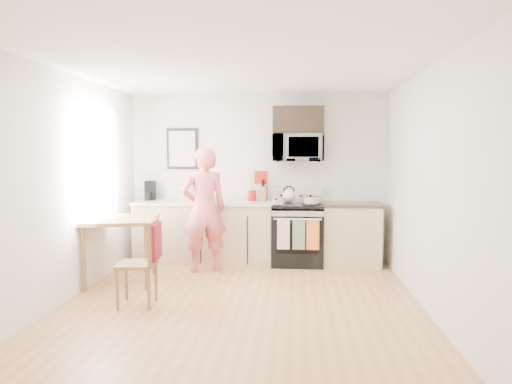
# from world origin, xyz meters

# --- Properties ---
(floor) EXTENTS (4.60, 4.60, 0.00)m
(floor) POSITION_xyz_m (0.00, 0.00, 0.00)
(floor) COLOR #9E743D
(floor) RESTS_ON ground
(back_wall) EXTENTS (4.00, 0.04, 2.60)m
(back_wall) POSITION_xyz_m (0.00, 2.30, 1.30)
(back_wall) COLOR silver
(back_wall) RESTS_ON floor
(front_wall) EXTENTS (4.00, 0.04, 2.60)m
(front_wall) POSITION_xyz_m (0.00, -2.30, 1.30)
(front_wall) COLOR silver
(front_wall) RESTS_ON floor
(left_wall) EXTENTS (0.04, 4.60, 2.60)m
(left_wall) POSITION_xyz_m (-2.00, 0.00, 1.30)
(left_wall) COLOR silver
(left_wall) RESTS_ON floor
(right_wall) EXTENTS (0.04, 4.60, 2.60)m
(right_wall) POSITION_xyz_m (2.00, 0.00, 1.30)
(right_wall) COLOR silver
(right_wall) RESTS_ON floor
(ceiling) EXTENTS (4.00, 4.60, 0.04)m
(ceiling) POSITION_xyz_m (0.00, 0.00, 2.60)
(ceiling) COLOR white
(ceiling) RESTS_ON back_wall
(window) EXTENTS (0.06, 1.40, 1.50)m
(window) POSITION_xyz_m (-1.96, 0.80, 1.55)
(window) COLOR silver
(window) RESTS_ON left_wall
(cabinet_left) EXTENTS (2.10, 0.60, 0.90)m
(cabinet_left) POSITION_xyz_m (-0.80, 2.00, 0.45)
(cabinet_left) COLOR tan
(cabinet_left) RESTS_ON floor
(countertop_left) EXTENTS (2.14, 0.64, 0.04)m
(countertop_left) POSITION_xyz_m (-0.80, 2.00, 0.92)
(countertop_left) COLOR beige
(countertop_left) RESTS_ON cabinet_left
(cabinet_right) EXTENTS (0.84, 0.60, 0.90)m
(cabinet_right) POSITION_xyz_m (1.43, 2.00, 0.45)
(cabinet_right) COLOR tan
(cabinet_right) RESTS_ON floor
(countertop_right) EXTENTS (0.88, 0.64, 0.04)m
(countertop_right) POSITION_xyz_m (1.43, 2.00, 0.92)
(countertop_right) COLOR black
(countertop_right) RESTS_ON cabinet_right
(range) EXTENTS (0.76, 0.70, 1.16)m
(range) POSITION_xyz_m (0.63, 1.98, 0.44)
(range) COLOR black
(range) RESTS_ON floor
(microwave) EXTENTS (0.76, 0.51, 0.42)m
(microwave) POSITION_xyz_m (0.63, 2.08, 1.76)
(microwave) COLOR silver
(microwave) RESTS_ON back_wall
(upper_cabinet) EXTENTS (0.76, 0.35, 0.40)m
(upper_cabinet) POSITION_xyz_m (0.63, 2.12, 2.18)
(upper_cabinet) COLOR black
(upper_cabinet) RESTS_ON back_wall
(wall_art) EXTENTS (0.50, 0.04, 0.65)m
(wall_art) POSITION_xyz_m (-1.20, 2.28, 1.75)
(wall_art) COLOR black
(wall_art) RESTS_ON back_wall
(wall_trivet) EXTENTS (0.20, 0.02, 0.20)m
(wall_trivet) POSITION_xyz_m (0.05, 2.28, 1.30)
(wall_trivet) COLOR red
(wall_trivet) RESTS_ON back_wall
(person) EXTENTS (0.76, 0.65, 1.77)m
(person) POSITION_xyz_m (-0.69, 1.45, 0.89)
(person) COLOR #DD3C41
(person) RESTS_ON floor
(dining_table) EXTENTS (0.92, 0.92, 0.84)m
(dining_table) POSITION_xyz_m (-1.65, 0.78, 0.75)
(dining_table) COLOR brown
(dining_table) RESTS_ON floor
(chair) EXTENTS (0.47, 0.43, 0.95)m
(chair) POSITION_xyz_m (-1.00, -0.06, 0.61)
(chair) COLOR brown
(chair) RESTS_ON floor
(knife_block) EXTENTS (0.12, 0.15, 0.23)m
(knife_block) POSITION_xyz_m (0.10, 2.17, 1.05)
(knife_block) COLOR brown
(knife_block) RESTS_ON countertop_left
(utensil_crock) EXTENTS (0.13, 0.13, 0.39)m
(utensil_crock) POSITION_xyz_m (-0.08, 2.17, 1.10)
(utensil_crock) COLOR red
(utensil_crock) RESTS_ON countertop_left
(fruit_bowl) EXTENTS (0.29, 0.29, 0.10)m
(fruit_bowl) POSITION_xyz_m (-0.61, 2.05, 0.98)
(fruit_bowl) COLOR white
(fruit_bowl) RESTS_ON countertop_left
(milk_carton) EXTENTS (0.11, 0.11, 0.24)m
(milk_carton) POSITION_xyz_m (-1.10, 2.13, 1.06)
(milk_carton) COLOR tan
(milk_carton) RESTS_ON countertop_left
(coffee_maker) EXTENTS (0.22, 0.27, 0.30)m
(coffee_maker) POSITION_xyz_m (-1.70, 2.15, 1.08)
(coffee_maker) COLOR black
(coffee_maker) RESTS_ON countertop_left
(bread_bag) EXTENTS (0.30, 0.22, 0.10)m
(bread_bag) POSITION_xyz_m (-0.81, 1.78, 0.99)
(bread_bag) COLOR tan
(bread_bag) RESTS_ON countertop_left
(cake) EXTENTS (0.28, 0.28, 0.09)m
(cake) POSITION_xyz_m (0.84, 1.89, 0.97)
(cake) COLOR black
(cake) RESTS_ON range
(kettle) EXTENTS (0.20, 0.20, 0.25)m
(kettle) POSITION_xyz_m (0.50, 2.20, 1.03)
(kettle) COLOR white
(kettle) RESTS_ON range
(pot) EXTENTS (0.21, 0.36, 0.11)m
(pot) POSITION_xyz_m (0.35, 1.83, 0.98)
(pot) COLOR silver
(pot) RESTS_ON range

